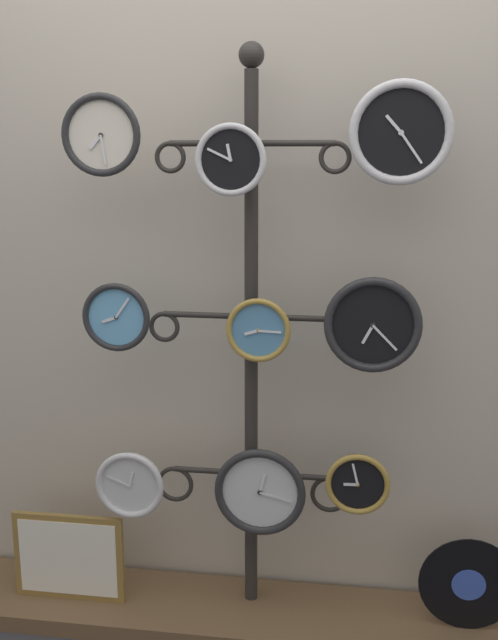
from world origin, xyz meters
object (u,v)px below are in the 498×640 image
(clock_top_right, at_px, (401,133))
(clock_bottom_center, at_px, (260,492))
(clock_middle_center, at_px, (258,330))
(clock_middle_left, at_px, (117,317))
(clock_top_center, at_px, (231,160))
(clock_top_left, at_px, (101,135))
(clock_bottom_left, at_px, (130,485))
(vinyl_record, at_px, (469,584))
(display_stand, at_px, (251,408))
(clock_middle_right, at_px, (373,325))
(picture_frame, at_px, (69,557))
(clock_bottom_right, at_px, (358,484))

(clock_top_right, distance_m, clock_bottom_center, 1.23)
(clock_middle_center, bearing_deg, clock_middle_left, -176.67)
(clock_top_center, distance_m, clock_bottom_center, 1.08)
(clock_top_left, distance_m, clock_bottom_left, 1.15)
(clock_top_center, bearing_deg, clock_middle_left, 179.15)
(clock_middle_center, bearing_deg, vinyl_record, 0.49)
(vinyl_record, bearing_deg, clock_top_left, -178.27)
(clock_top_right, bearing_deg, clock_top_center, -177.77)
(display_stand, xyz_separation_m, clock_middle_left, (-0.42, -0.10, 0.32))
(clock_middle_center, relative_size, clock_bottom_left, 0.87)
(clock_top_left, bearing_deg, clock_top_right, 1.08)
(clock_middle_right, bearing_deg, clock_bottom_left, -178.81)
(clock_top_center, relative_size, vinyl_record, 0.66)
(display_stand, distance_m, clock_middle_left, 0.54)
(clock_top_left, bearing_deg, clock_middle_right, 1.58)
(clock_middle_center, relative_size, clock_bottom_center, 0.68)
(clock_top_center, relative_size, clock_middle_center, 1.04)
(display_stand, xyz_separation_m, clock_bottom_left, (-0.40, -0.10, -0.26))
(clock_middle_left, relative_size, clock_bottom_left, 0.94)
(picture_frame, bearing_deg, clock_middle_right, 0.82)
(clock_bottom_left, bearing_deg, clock_middle_right, 1.19)
(display_stand, distance_m, clock_bottom_right, 0.43)
(clock_top_center, height_order, picture_frame, clock_top_center)
(clock_middle_center, bearing_deg, clock_bottom_right, -2.24)
(clock_bottom_left, bearing_deg, clock_bottom_right, 0.77)
(clock_top_center, bearing_deg, clock_top_left, 179.65)
(clock_top_left, relative_size, picture_frame, 0.63)
(clock_middle_right, bearing_deg, clock_bottom_right, -168.01)
(clock_bottom_right, bearing_deg, clock_middle_left, -179.00)
(clock_middle_left, xyz_separation_m, clock_bottom_left, (0.02, 0.00, -0.58))
(clock_middle_right, relative_size, clock_bottom_left, 1.27)
(clock_middle_left, bearing_deg, picture_frame, 178.59)
(clock_bottom_left, bearing_deg, clock_middle_center, 3.04)
(clock_top_left, bearing_deg, clock_bottom_right, 1.20)
(display_stand, height_order, clock_middle_right, display_stand)
(clock_top_center, relative_size, clock_bottom_right, 1.03)
(picture_frame, bearing_deg, clock_middle_center, 1.82)
(vinyl_record, bearing_deg, display_stand, 174.46)
(clock_top_center, height_order, clock_bottom_center, clock_top_center)
(clock_bottom_left, distance_m, picture_frame, 0.38)
(clock_top_left, distance_m, clock_bottom_center, 1.25)
(clock_middle_center, distance_m, clock_bottom_right, 0.60)
(clock_bottom_center, bearing_deg, clock_top_right, -0.32)
(clock_top_center, xyz_separation_m, clock_bottom_center, (0.09, 0.02, -1.08))
(clock_middle_center, distance_m, clock_bottom_left, 0.70)
(clock_top_left, height_order, clock_top_center, clock_top_left)
(clock_middle_left, bearing_deg, display_stand, 13.81)
(display_stand, relative_size, vinyl_record, 5.96)
(clock_bottom_right, distance_m, picture_frame, 1.06)
(clock_top_left, xyz_separation_m, clock_middle_left, (0.02, 0.00, -0.57))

